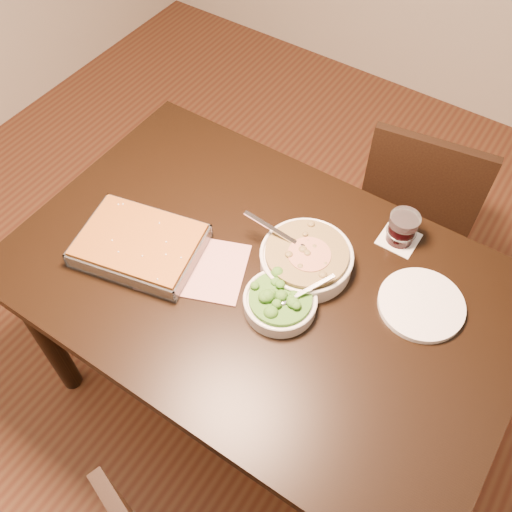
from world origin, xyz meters
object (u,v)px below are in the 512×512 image
at_px(chair_far, 419,201).
at_px(table, 262,297).
at_px(broccoli_bowl, 280,301).
at_px(wine_tumbler, 402,228).
at_px(stew_bowl, 306,258).
at_px(baking_dish, 140,245).
at_px(dinner_plate, 421,305).

bearing_deg(chair_far, table, 67.41).
bearing_deg(broccoli_bowl, wine_tumbler, 66.87).
height_order(stew_bowl, broccoli_bowl, stew_bowl).
bearing_deg(table, chair_far, 76.27).
distance_m(baking_dish, chair_far, 1.08).
height_order(baking_dish, chair_far, chair_far).
relative_size(broccoli_bowl, baking_dish, 0.54).
relative_size(baking_dish, wine_tumbler, 4.02).
distance_m(table, baking_dish, 0.38).
bearing_deg(baking_dish, broccoli_bowl, -4.37).
bearing_deg(table, baking_dish, -161.43).
height_order(table, stew_bowl, stew_bowl).
relative_size(table, wine_tumbler, 14.64).
bearing_deg(wine_tumbler, baking_dish, -142.85).
bearing_deg(stew_bowl, wine_tumbler, 52.60).
xyz_separation_m(broccoli_bowl, baking_dish, (-0.43, -0.06, 0.00)).
bearing_deg(stew_bowl, broccoli_bowl, -85.33).
xyz_separation_m(baking_dish, dinner_plate, (0.74, 0.27, -0.02)).
height_order(table, wine_tumbler, wine_tumbler).
height_order(stew_bowl, chair_far, stew_bowl).
xyz_separation_m(table, chair_far, (0.19, 0.78, -0.18)).
xyz_separation_m(table, dinner_plate, (0.40, 0.16, 0.10)).
relative_size(broccoli_bowl, dinner_plate, 0.90).
height_order(broccoli_bowl, dinner_plate, broccoli_bowl).
xyz_separation_m(broccoli_bowl, dinner_plate, (0.31, 0.21, -0.02)).
distance_m(stew_bowl, baking_dish, 0.47).
distance_m(table, dinner_plate, 0.44).
bearing_deg(wine_tumbler, dinner_plate, -50.14).
distance_m(stew_bowl, dinner_plate, 0.33).
bearing_deg(chair_far, baking_dish, 50.48).
height_order(broccoli_bowl, baking_dish, broccoli_bowl).
height_order(stew_bowl, baking_dish, stew_bowl).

